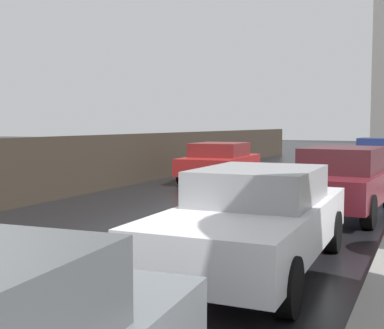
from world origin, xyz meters
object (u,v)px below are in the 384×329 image
Objects in this scene: car_maroon_far_lane at (343,180)px; car_red_mid_road at (220,161)px; car_white_far_ahead at (256,218)px; car_blue_behind_camera at (378,154)px.

car_red_mid_road is at bearing 138.24° from car_maroon_far_lane.
car_white_far_ahead is 1.07× the size of car_maroon_far_lane.
car_white_far_ahead is (4.45, -9.92, 0.01)m from car_red_mid_road.
car_blue_behind_camera is 11.81m from car_maroon_far_lane.
car_blue_behind_camera is (4.56, 6.83, 0.02)m from car_red_mid_road.
car_red_mid_road is 0.95× the size of car_maroon_far_lane.
car_blue_behind_camera is at bearing -126.53° from car_red_mid_road.
car_red_mid_road is 6.96m from car_maroon_far_lane.
car_maroon_far_lane is at bearing 84.29° from car_white_far_ahead.
car_maroon_far_lane is at bearing 131.52° from car_red_mid_road.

